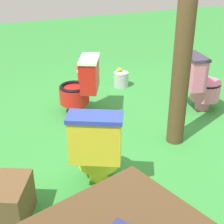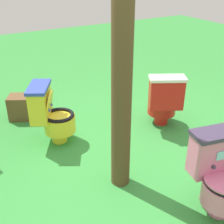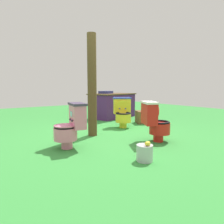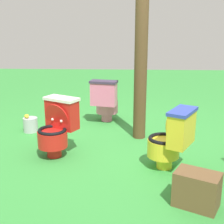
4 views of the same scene
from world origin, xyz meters
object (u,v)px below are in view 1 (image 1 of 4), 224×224
(toilet_red, at_px, (81,85))
(wooden_post, at_px, (183,50))
(small_crate, at_px, (12,202))
(toilet_yellow, at_px, (97,147))
(toilet_pink, at_px, (200,82))
(lemon_bucket, at_px, (121,79))

(toilet_red, bearing_deg, wooden_post, -119.26)
(wooden_post, height_order, small_crate, wooden_post)
(toilet_yellow, height_order, toilet_pink, same)
(toilet_yellow, xyz_separation_m, lemon_bucket, (-1.20, -1.98, -0.26))
(toilet_pink, height_order, small_crate, toilet_pink)
(toilet_red, bearing_deg, small_crate, 171.89)
(toilet_pink, height_order, wooden_post, wooden_post)
(toilet_yellow, distance_m, toilet_pink, 1.94)
(toilet_red, height_order, lemon_bucket, toilet_red)
(toilet_red, bearing_deg, lemon_bucket, -25.87)
(toilet_red, distance_m, lemon_bucket, 1.07)
(toilet_pink, distance_m, wooden_post, 1.09)
(toilet_yellow, distance_m, toilet_red, 1.42)
(toilet_pink, bearing_deg, lemon_bucket, -142.70)
(toilet_red, bearing_deg, toilet_yellow, -166.38)
(small_crate, relative_size, lemon_bucket, 1.43)
(small_crate, bearing_deg, toilet_pink, -158.29)
(small_crate, height_order, lemon_bucket, small_crate)
(wooden_post, xyz_separation_m, small_crate, (1.79, 0.46, -0.84))
(toilet_pink, height_order, lemon_bucket, toilet_pink)
(toilet_yellow, bearing_deg, toilet_pink, 55.15)
(toilet_yellow, distance_m, lemon_bucket, 2.33)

